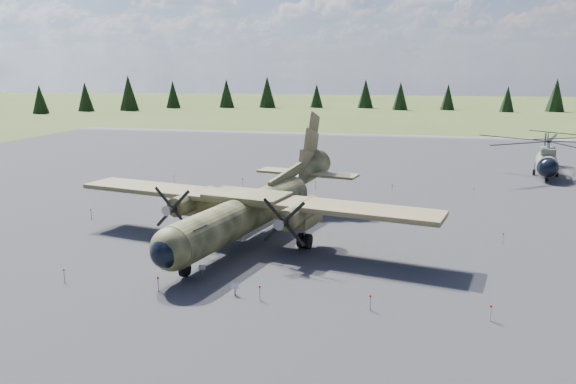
# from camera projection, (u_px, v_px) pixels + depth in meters

# --- Properties ---
(ground) EXTENTS (500.00, 500.00, 0.00)m
(ground) POSITION_uv_depth(u_px,v_px,m) (281.00, 231.00, 44.04)
(ground) COLOR #505D29
(ground) RESTS_ON ground
(apron) EXTENTS (120.00, 120.00, 0.04)m
(apron) POSITION_uv_depth(u_px,v_px,m) (305.00, 202.00, 53.58)
(apron) COLOR #5E5D63
(apron) RESTS_ON ground
(transport_plane) EXTENTS (27.92, 25.07, 9.22)m
(transport_plane) POSITION_uv_depth(u_px,v_px,m) (254.00, 204.00, 41.44)
(transport_plane) COLOR #2F371D
(transport_plane) RESTS_ON ground
(helicopter_near) EXTENTS (20.15, 21.70, 4.43)m
(helicopter_near) POSITION_uv_depth(u_px,v_px,m) (548.00, 151.00, 65.29)
(helicopter_near) COLOR gray
(helicopter_near) RESTS_ON ground
(info_placard_left) EXTENTS (0.45, 0.24, 0.68)m
(info_placard_left) POSITION_uv_depth(u_px,v_px,m) (202.00, 268.00, 34.35)
(info_placard_left) COLOR gray
(info_placard_left) RESTS_ON ground
(info_placard_right) EXTENTS (0.48, 0.26, 0.72)m
(info_placard_right) POSITION_uv_depth(u_px,v_px,m) (235.00, 287.00, 31.29)
(info_placard_right) COLOR gray
(info_placard_right) RESTS_ON ground
(barrier_fence) EXTENTS (33.12, 29.62, 0.85)m
(barrier_fence) POSITION_uv_depth(u_px,v_px,m) (275.00, 224.00, 43.96)
(barrier_fence) COLOR silver
(barrier_fence) RESTS_ON ground
(treeline) EXTENTS (304.52, 304.01, 10.98)m
(treeline) POSITION_uv_depth(u_px,v_px,m) (242.00, 163.00, 46.74)
(treeline) COLOR black
(treeline) RESTS_ON ground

